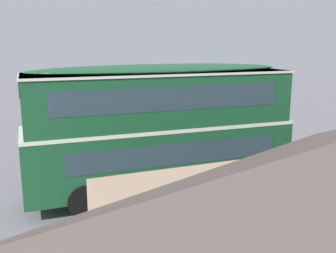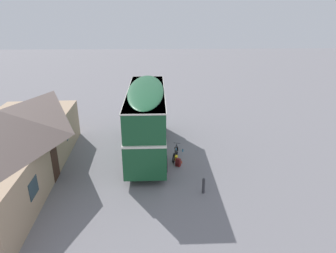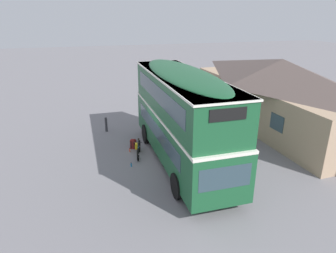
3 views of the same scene
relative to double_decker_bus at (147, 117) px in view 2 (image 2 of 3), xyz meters
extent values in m
plane|color=slate|center=(-0.83, -0.71, -2.64)|extent=(120.00, 120.00, 0.00)
cylinder|color=black|center=(2.98, 1.21, -2.09)|extent=(1.10, 0.29, 1.10)
cylinder|color=black|center=(3.00, -1.17, -2.09)|extent=(1.10, 0.29, 1.10)
cylinder|color=black|center=(-3.01, 1.17, -2.09)|extent=(1.10, 0.29, 1.10)
cylinder|color=black|center=(-2.99, -1.21, -2.09)|extent=(1.10, 0.29, 1.10)
cube|color=#19512D|center=(-0.01, 0.00, -1.13)|extent=(9.69, 2.57, 2.10)
cube|color=white|center=(-0.01, 0.00, -0.05)|extent=(9.71, 2.59, 0.12)
cube|color=#19512D|center=(-0.01, 0.00, 0.93)|extent=(9.40, 2.52, 1.90)
ellipsoid|color=#19512D|center=(-0.01, 0.00, 1.96)|extent=(9.20, 2.46, 0.36)
cube|color=#2D424C|center=(4.81, 0.03, -0.88)|extent=(0.07, 2.05, 0.90)
cube|color=black|center=(4.68, 0.03, 1.46)|extent=(0.07, 1.38, 0.44)
cube|color=#2D424C|center=(-0.20, -1.24, -0.83)|extent=(7.54, 0.09, 0.76)
cube|color=#2D424C|center=(0.00, -1.22, 1.08)|extent=(7.93, 0.10, 0.80)
cube|color=#2D424C|center=(-0.21, 1.24, -0.83)|extent=(7.54, 0.09, 0.76)
cube|color=#2D424C|center=(-0.01, 1.21, 1.08)|extent=(7.93, 0.10, 0.80)
cube|color=white|center=(-0.01, 0.00, 1.84)|extent=(9.49, 2.60, 0.08)
torus|color=black|center=(-0.79, -2.11, -2.30)|extent=(0.68, 0.25, 0.68)
torus|color=black|center=(-1.80, -1.84, -2.30)|extent=(0.68, 0.25, 0.68)
cylinder|color=#B2B2B7|center=(-0.79, -2.11, -2.30)|extent=(0.07, 0.11, 0.05)
cylinder|color=#B2B2B7|center=(-1.80, -1.84, -2.30)|extent=(0.07, 0.11, 0.05)
cylinder|color=black|center=(-1.06, -2.04, -2.03)|extent=(0.47, 0.16, 0.69)
cylinder|color=black|center=(-1.13, -2.02, -1.72)|extent=(0.57, 0.18, 0.09)
cylinder|color=black|center=(-1.34, -1.96, -2.05)|extent=(0.18, 0.08, 0.62)
cylinder|color=black|center=(-1.53, -1.91, -2.33)|extent=(0.53, 0.17, 0.09)
cylinder|color=black|center=(-1.60, -1.89, -2.02)|extent=(0.41, 0.13, 0.57)
cylinder|color=black|center=(-0.82, -2.10, -2.00)|extent=(0.10, 0.05, 0.61)
cylinder|color=black|center=(-0.85, -2.09, -1.64)|extent=(0.14, 0.45, 0.03)
ellipsoid|color=black|center=(-1.43, -1.94, -1.72)|extent=(0.28, 0.16, 0.06)
cube|color=yellow|center=(-1.82, -2.00, -2.28)|extent=(0.31, 0.21, 0.32)
cylinder|color=#338CBF|center=(-1.06, -2.04, -2.03)|extent=(0.07, 0.07, 0.18)
cube|color=maroon|center=(-2.31, -2.10, -2.38)|extent=(0.35, 0.39, 0.53)
ellipsoid|color=maroon|center=(-2.31, -2.10, -2.11)|extent=(0.33, 0.37, 0.10)
cube|color=#471111|center=(-2.42, -2.03, -2.46)|extent=(0.14, 0.21, 0.19)
cylinder|color=black|center=(-2.24, -2.23, -2.38)|extent=(0.05, 0.05, 0.43)
cylinder|color=black|center=(-2.16, -2.08, -2.38)|extent=(0.05, 0.05, 0.43)
cylinder|color=#D84C33|center=(-1.96, -2.36, -2.55)|extent=(0.07, 0.07, 0.19)
cylinder|color=black|center=(-1.96, -2.36, -2.44)|extent=(0.04, 0.04, 0.03)
cylinder|color=#338CBF|center=(-0.19, -2.58, -2.54)|extent=(0.08, 0.08, 0.20)
cylinder|color=black|center=(-0.19, -2.58, -2.43)|extent=(0.05, 0.05, 0.03)
cube|color=tan|center=(-3.68, 8.13, -1.19)|extent=(14.28, 5.90, 2.90)
pyramid|color=brown|center=(-3.68, 8.13, 1.04)|extent=(14.69, 6.32, 1.56)
cube|color=#3D2319|center=(-3.57, 5.44, -1.59)|extent=(1.10, 0.08, 2.10)
cube|color=#2D424C|center=(-7.09, 5.30, -1.05)|extent=(1.10, 0.08, 0.90)
cube|color=#2D424C|center=(-0.05, 5.57, -1.05)|extent=(1.10, 0.08, 0.90)
cylinder|color=#333338|center=(-5.44, -3.33, -2.22)|extent=(0.16, 0.16, 0.85)
sphere|color=#333338|center=(-5.44, -3.33, -1.75)|extent=(0.16, 0.16, 0.16)
camera|label=1|loc=(4.39, 13.16, 2.92)|focal=41.72mm
camera|label=2|loc=(-19.66, -0.87, 7.10)|focal=31.80mm
camera|label=3|loc=(13.23, -4.50, 4.62)|focal=32.09mm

